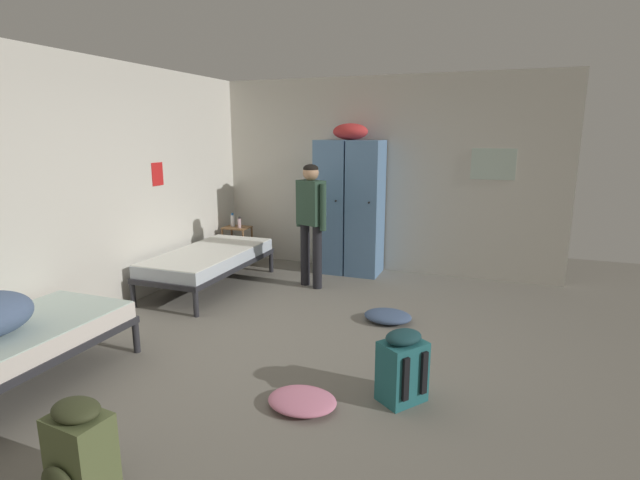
# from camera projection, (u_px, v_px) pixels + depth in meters

# --- Properties ---
(ground_plane) EXTENTS (8.84, 8.84, 0.00)m
(ground_plane) POSITION_uv_depth(u_px,v_px,m) (310.00, 345.00, 4.53)
(ground_plane) COLOR slate
(room_backdrop) EXTENTS (4.88, 5.59, 2.71)m
(room_backdrop) POSITION_uv_depth(u_px,v_px,m) (251.00, 182.00, 5.87)
(room_backdrop) COLOR beige
(room_backdrop) RESTS_ON ground_plane
(locker_bank) EXTENTS (0.90, 0.55, 2.07)m
(locker_bank) POSITION_uv_depth(u_px,v_px,m) (349.00, 205.00, 6.72)
(locker_bank) COLOR #5B84B2
(locker_bank) RESTS_ON ground_plane
(shelf_unit) EXTENTS (0.38, 0.30, 0.57)m
(shelf_unit) POSITION_uv_depth(u_px,v_px,m) (237.00, 242.00, 7.28)
(shelf_unit) COLOR brown
(shelf_unit) RESTS_ON ground_plane
(bed_left_rear) EXTENTS (0.90, 1.90, 0.49)m
(bed_left_rear) POSITION_uv_depth(u_px,v_px,m) (209.00, 259.00, 6.13)
(bed_left_rear) COLOR #28282D
(bed_left_rear) RESTS_ON ground_plane
(bed_left_front) EXTENTS (0.90, 1.90, 0.49)m
(bed_left_front) POSITION_uv_depth(u_px,v_px,m) (2.00, 347.00, 3.60)
(bed_left_front) COLOR #28282D
(bed_left_front) RESTS_ON ground_plane
(person_traveler) EXTENTS (0.46, 0.32, 1.57)m
(person_traveler) POSITION_uv_depth(u_px,v_px,m) (311.00, 214.00, 6.07)
(person_traveler) COLOR black
(person_traveler) RESTS_ON ground_plane
(water_bottle) EXTENTS (0.06, 0.06, 0.20)m
(water_bottle) POSITION_uv_depth(u_px,v_px,m) (233.00, 220.00, 7.25)
(water_bottle) COLOR white
(water_bottle) RESTS_ON shelf_unit
(lotion_bottle) EXTENTS (0.05, 0.05, 0.16)m
(lotion_bottle) POSITION_uv_depth(u_px,v_px,m) (239.00, 223.00, 7.15)
(lotion_bottle) COLOR beige
(lotion_bottle) RESTS_ON shelf_unit
(backpack_teal) EXTENTS (0.42, 0.41, 0.55)m
(backpack_teal) POSITION_uv_depth(u_px,v_px,m) (401.00, 367.00, 3.55)
(backpack_teal) COLOR #23666B
(backpack_teal) RESTS_ON ground_plane
(backpack_olive) EXTENTS (0.35, 0.36, 0.55)m
(backpack_olive) POSITION_uv_depth(u_px,v_px,m) (79.00, 451.00, 2.61)
(backpack_olive) COLOR #566038
(backpack_olive) RESTS_ON ground_plane
(clothes_pile_denim) EXTENTS (0.50, 0.39, 0.12)m
(clothes_pile_denim) POSITION_uv_depth(u_px,v_px,m) (388.00, 316.00, 5.08)
(clothes_pile_denim) COLOR #42567A
(clothes_pile_denim) RESTS_ON ground_plane
(clothes_pile_pink) EXTENTS (0.51, 0.41, 0.10)m
(clothes_pile_pink) POSITION_uv_depth(u_px,v_px,m) (302.00, 401.00, 3.49)
(clothes_pile_pink) COLOR pink
(clothes_pile_pink) RESTS_ON ground_plane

